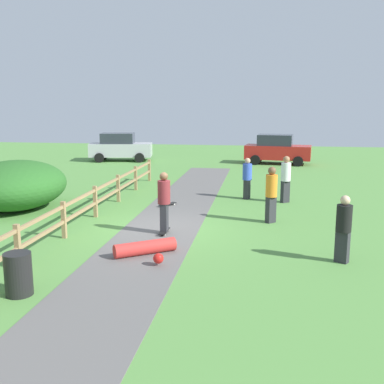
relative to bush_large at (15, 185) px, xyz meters
name	(u,v)px	position (x,y,z in m)	size (l,w,h in m)	color
ground_plane	(160,230)	(6.00, -2.05, -0.91)	(60.00, 60.00, 0.00)	#568E42
asphalt_path	(160,230)	(6.00, -2.05, -0.90)	(2.40, 28.00, 0.02)	#605E5B
wooden_fence	(81,206)	(3.40, -2.05, -0.24)	(0.12, 18.12, 1.10)	#997A51
bush_large	(15,185)	(0.00, 0.00, 0.00)	(3.59, 4.31, 1.82)	#286023
trash_bin	(18,274)	(4.20, -7.32, -0.46)	(0.56, 0.56, 0.90)	black
skater_riding	(164,199)	(6.21, -2.46, 0.16)	(0.38, 0.80, 1.88)	black
skater_fallen	(146,248)	(6.17, -4.52, -0.71)	(1.57, 1.53, 0.36)	red
skateboard_loose	(168,204)	(5.53, 1.28, -0.82)	(0.63, 0.77, 0.08)	black
bystander_white	(286,177)	(10.04, 2.69, 0.13)	(0.53, 0.53, 1.87)	#2D2D33
bystander_black	(344,226)	(11.12, -4.25, 0.02)	(0.52, 0.52, 1.70)	#2D2D33
bystander_blue	(247,176)	(8.50, 3.17, 0.03)	(0.48, 0.48, 1.71)	#2D2D33
bystander_orange	(271,192)	(9.42, -0.59, 0.13)	(0.54, 0.54, 1.87)	#2D2D33
parked_car_silver	(120,147)	(-0.61, 14.73, 0.05)	(4.42, 2.53, 1.92)	#B7B7BC
parked_car_red	(277,149)	(10.05, 14.75, 0.05)	(4.37, 2.39, 1.92)	red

